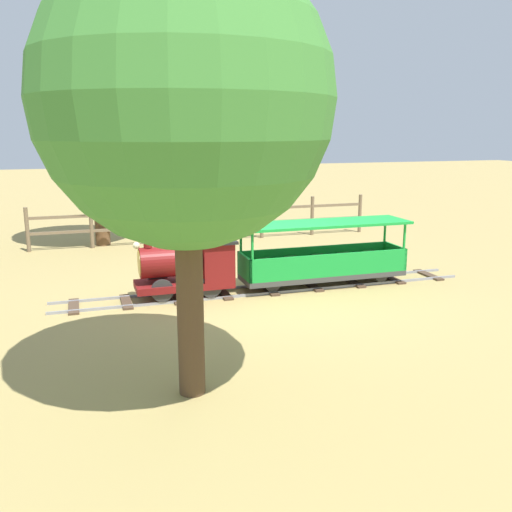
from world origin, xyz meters
TOP-DOWN VIEW (x-y plane):
  - ground_plane at (0.00, 0.00)m, footprint 60.00×60.00m
  - track at (0.00, -0.03)m, footprint 0.69×6.40m
  - locomotive at (0.00, 1.19)m, footprint 0.65×1.45m
  - passenger_car at (0.00, -0.93)m, footprint 0.75×2.70m
  - conductor_person at (0.87, 0.64)m, footprint 0.30×0.30m
  - oak_tree_near at (-3.02, 1.76)m, footprint 2.53×2.53m
  - oak_tree_far at (4.34, 2.21)m, footprint 2.63×2.63m
  - fence_section at (4.07, -0.03)m, footprint 0.08×7.48m

SIDE VIEW (x-z plane):
  - ground_plane at x=0.00m, z-range 0.00..0.00m
  - track at x=0.00m, z-range 0.00..0.04m
  - passenger_car at x=0.00m, z-range -0.06..0.91m
  - fence_section at x=4.07m, z-range 0.03..0.93m
  - locomotive at x=0.00m, z-range -0.05..1.02m
  - conductor_person at x=0.87m, z-range 0.15..1.77m
  - oak_tree_near at x=-3.02m, z-range 0.68..4.60m
  - oak_tree_far at x=4.34m, z-range 0.95..5.52m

